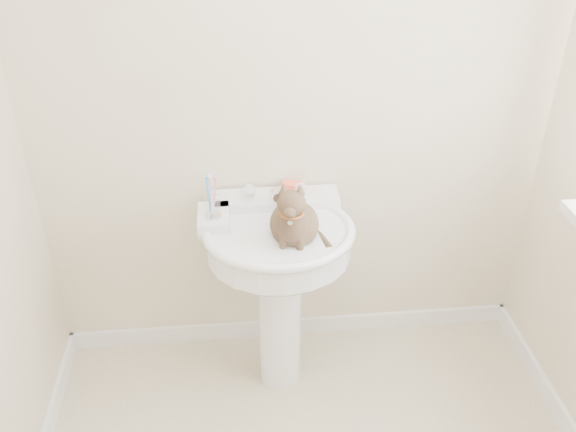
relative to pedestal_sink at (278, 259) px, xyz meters
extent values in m
cube|color=white|center=(0.09, 0.28, -0.64)|extent=(2.20, 0.02, 0.09)
cylinder|color=white|center=(0.00, -0.01, -0.35)|extent=(0.18, 0.18, 0.66)
cylinder|color=white|center=(0.00, -0.01, 0.08)|extent=(0.58, 0.58, 0.13)
ellipsoid|color=white|center=(0.00, -0.01, 0.02)|extent=(0.54, 0.47, 0.21)
torus|color=white|center=(0.00, -0.01, 0.14)|extent=(0.62, 0.62, 0.04)
cube|color=white|center=(0.00, 0.20, 0.16)|extent=(0.55, 0.15, 0.06)
cube|color=white|center=(-0.26, 0.08, 0.16)|extent=(0.13, 0.19, 0.06)
cylinder|color=silver|center=(0.00, 0.16, 0.21)|extent=(0.05, 0.05, 0.05)
cylinder|color=silver|center=(0.00, 0.11, 0.24)|extent=(0.04, 0.04, 0.14)
sphere|color=white|center=(-0.11, 0.18, 0.23)|extent=(0.06, 0.06, 0.06)
sphere|color=white|center=(0.11, 0.18, 0.23)|extent=(0.06, 0.06, 0.06)
cube|color=#FD5B3E|center=(0.09, 0.25, 0.20)|extent=(0.10, 0.08, 0.03)
cylinder|color=silver|center=(-0.26, 0.05, 0.19)|extent=(0.07, 0.07, 0.01)
cylinder|color=white|center=(-0.26, 0.05, 0.24)|extent=(0.06, 0.06, 0.09)
cylinder|color=#2F8CEC|center=(-0.27, 0.05, 0.29)|extent=(0.01, 0.01, 0.17)
cylinder|color=white|center=(-0.26, 0.05, 0.29)|extent=(0.01, 0.01, 0.17)
cylinder|color=pink|center=(-0.24, 0.05, 0.29)|extent=(0.01, 0.01, 0.17)
ellipsoid|color=brown|center=(0.06, -0.04, 0.19)|extent=(0.19, 0.22, 0.17)
ellipsoid|color=brown|center=(0.06, -0.12, 0.25)|extent=(0.12, 0.12, 0.16)
ellipsoid|color=brown|center=(0.06, -0.15, 0.35)|extent=(0.11, 0.10, 0.10)
cone|color=brown|center=(0.03, -0.13, 0.40)|extent=(0.04, 0.04, 0.04)
cone|color=brown|center=(0.09, -0.13, 0.40)|extent=(0.04, 0.04, 0.04)
cylinder|color=brown|center=(0.16, -0.03, 0.13)|extent=(0.03, 0.03, 0.20)
torus|color=brown|center=(0.06, -0.14, 0.30)|extent=(0.09, 0.09, 0.01)
camera|label=1|loc=(-0.16, -2.03, 1.48)|focal=38.00mm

